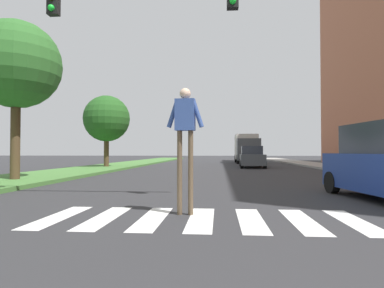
% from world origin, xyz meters
% --- Properties ---
extents(ground_plane, '(140.00, 140.00, 0.00)m').
position_xyz_m(ground_plane, '(0.00, 30.00, 0.00)').
color(ground_plane, '#2D2D30').
extents(crosswalk, '(5.85, 2.20, 0.01)m').
position_xyz_m(crosswalk, '(0.00, 7.63, 0.00)').
color(crosswalk, silver).
rests_on(crosswalk, ground_plane).
extents(median_strip, '(4.04, 64.00, 0.15)m').
position_xyz_m(median_strip, '(-8.04, 28.00, 0.07)').
color(median_strip, '#477A38').
rests_on(median_strip, ground_plane).
extents(tree_mid, '(3.48, 3.48, 6.30)m').
position_xyz_m(tree_mid, '(-7.71, 13.96, 4.68)').
color(tree_mid, '#4C3823').
rests_on(tree_mid, median_strip).
extents(tree_far, '(3.38, 3.38, 5.21)m').
position_xyz_m(tree_far, '(-7.91, 25.06, 3.65)').
color(tree_far, '#4C3823').
rests_on(tree_far, median_strip).
extents(sidewalk_right, '(3.00, 64.00, 0.15)m').
position_xyz_m(sidewalk_right, '(8.83, 28.00, 0.07)').
color(sidewalk_right, '#9E9991').
rests_on(sidewalk_right, ground_plane).
extents(traffic_light_gantry, '(8.31, 0.30, 6.00)m').
position_xyz_m(traffic_light_gantry, '(-3.92, 9.53, 4.34)').
color(traffic_light_gantry, gold).
rests_on(traffic_light_gantry, median_strip).
extents(pedestrian_performer, '(0.75, 0.27, 2.49)m').
position_xyz_m(pedestrian_performer, '(-0.33, 8.03, 1.66)').
color(pedestrian_performer, brown).
rests_on(pedestrian_performer, ground_plane).
extents(sedan_midblock, '(2.02, 4.50, 1.67)m').
position_xyz_m(sedan_midblock, '(2.89, 27.57, 0.78)').
color(sedan_midblock, '#474C51').
rests_on(sedan_midblock, ground_plane).
extents(truck_box_delivery, '(2.40, 6.20, 3.10)m').
position_xyz_m(truck_box_delivery, '(3.30, 37.25, 1.63)').
color(truck_box_delivery, '#474C51').
rests_on(truck_box_delivery, ground_plane).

